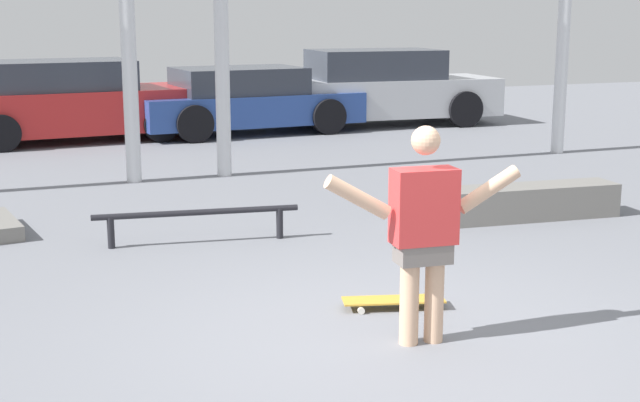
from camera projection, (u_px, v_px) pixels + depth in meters
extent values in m
plane|color=slate|center=(395.00, 341.00, 6.21)|extent=(36.00, 36.00, 0.00)
cylinder|color=#DBAD89|center=(409.00, 294.00, 6.08)|extent=(0.13, 0.13, 0.71)
cylinder|color=#DBAD89|center=(434.00, 292.00, 6.13)|extent=(0.13, 0.13, 0.71)
cube|color=slate|center=(423.00, 252.00, 6.05)|extent=(0.39, 0.24, 0.16)
cube|color=#DB3838|center=(424.00, 206.00, 5.98)|extent=(0.45, 0.26, 0.51)
sphere|color=#DBAD89|center=(426.00, 140.00, 5.89)|extent=(0.20, 0.20, 0.20)
cylinder|color=#DBAD89|center=(358.00, 197.00, 5.83)|extent=(0.47, 0.14, 0.32)
cylinder|color=#DBAD89|center=(488.00, 189.00, 6.09)|extent=(0.47, 0.14, 0.32)
cube|color=gold|center=(394.00, 300.00, 6.87)|extent=(0.81, 0.42, 0.01)
cylinder|color=silver|center=(424.00, 299.00, 7.01)|extent=(0.06, 0.05, 0.05)
cylinder|color=silver|center=(430.00, 308.00, 6.80)|extent=(0.06, 0.05, 0.05)
cylinder|color=silver|center=(357.00, 302.00, 6.96)|extent=(0.06, 0.05, 0.05)
cylinder|color=silver|center=(361.00, 311.00, 6.75)|extent=(0.06, 0.05, 0.05)
cube|color=slate|center=(513.00, 203.00, 9.79)|extent=(2.44, 0.68, 0.37)
cylinder|color=black|center=(197.00, 212.00, 8.76)|extent=(2.02, 0.34, 0.06)
cylinder|color=black|center=(111.00, 233.00, 8.60)|extent=(0.07, 0.07, 0.31)
cylinder|color=black|center=(280.00, 223.00, 8.99)|extent=(0.07, 0.07, 0.31)
cube|color=red|center=(74.00, 110.00, 15.75)|extent=(4.38, 2.03, 0.74)
cube|color=#2D333D|center=(62.00, 75.00, 15.55)|extent=(2.45, 1.76, 0.51)
cylinder|color=black|center=(136.00, 114.00, 17.11)|extent=(0.63, 0.26, 0.61)
cylinder|color=black|center=(161.00, 124.00, 15.60)|extent=(0.63, 0.26, 0.61)
cylinder|color=black|center=(1.00, 133.00, 14.49)|extent=(0.63, 0.26, 0.61)
cube|color=#284793|center=(247.00, 108.00, 16.75)|extent=(4.26, 1.93, 0.56)
cube|color=#2D333D|center=(239.00, 81.00, 16.57)|extent=(2.38, 1.68, 0.48)
cylinder|color=black|center=(293.00, 108.00, 18.04)|extent=(0.67, 0.26, 0.66)
cylinder|color=black|center=(328.00, 116.00, 16.57)|extent=(0.67, 0.26, 0.66)
cylinder|color=black|center=(169.00, 114.00, 16.97)|extent=(0.67, 0.26, 0.66)
cylinder|color=black|center=(194.00, 124.00, 15.51)|extent=(0.67, 0.26, 0.66)
cube|color=#B7BABF|center=(383.00, 97.00, 17.89)|extent=(4.65, 1.99, 0.74)
cube|color=#2D333D|center=(375.00, 64.00, 17.70)|extent=(2.60, 1.72, 0.57)
cylinder|color=black|center=(430.00, 101.00, 19.13)|extent=(0.72, 0.27, 0.71)
cylinder|color=black|center=(465.00, 109.00, 17.59)|extent=(0.72, 0.27, 0.71)
cylinder|color=black|center=(304.00, 105.00, 18.28)|extent=(0.72, 0.27, 0.71)
cylinder|color=black|center=(329.00, 114.00, 16.75)|extent=(0.72, 0.27, 0.71)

